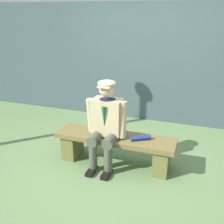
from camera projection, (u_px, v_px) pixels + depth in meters
name	position (u px, v px, depth m)	size (l,w,h in m)	color
ground_plane	(115.00, 163.00, 3.91)	(30.00, 30.00, 0.00)	#62804D
bench	(115.00, 145.00, 3.81)	(1.69, 0.43, 0.44)	brown
seated_man	(106.00, 121.00, 3.65)	(0.57, 0.59, 1.23)	tan
rolled_magazine	(141.00, 138.00, 3.62)	(0.06, 0.06, 0.27)	navy
stadium_wall	(146.00, 63.00, 5.19)	(12.00, 0.24, 2.23)	#3C4F52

